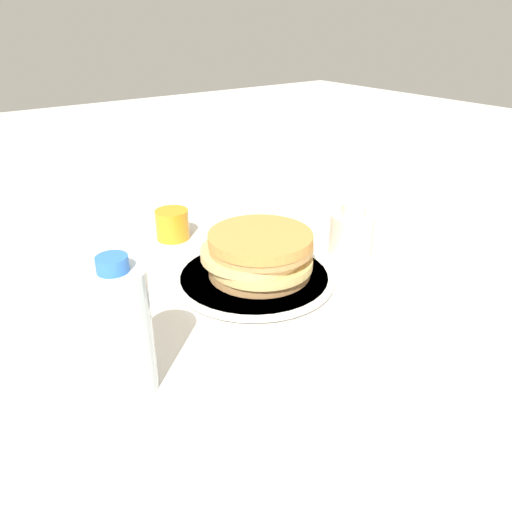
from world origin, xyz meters
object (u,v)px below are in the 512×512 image
(plate, at_px, (256,276))
(juice_glass, at_px, (172,224))
(cream_jug, at_px, (353,233))
(water_bottle_near, at_px, (122,331))
(pancake_stack, at_px, (258,254))

(plate, bearing_deg, juice_glass, -82.45)
(cream_jug, bearing_deg, water_bottle_near, 11.84)
(plate, bearing_deg, pancake_stack, 138.94)
(plate, height_order, cream_jug, cream_jug)
(pancake_stack, height_order, juice_glass, pancake_stack)
(juice_glass, bearing_deg, water_bottle_near, 55.40)
(pancake_stack, relative_size, water_bottle_near, 1.05)
(plate, height_order, water_bottle_near, water_bottle_near)
(pancake_stack, xyz_separation_m, water_bottle_near, (0.29, 0.13, 0.03))
(juice_glass, bearing_deg, plate, 97.55)
(pancake_stack, distance_m, water_bottle_near, 0.32)
(cream_jug, bearing_deg, pancake_stack, -5.69)
(water_bottle_near, bearing_deg, plate, -156.05)
(plate, xyz_separation_m, pancake_stack, (-0.00, 0.00, 0.04))
(pancake_stack, xyz_separation_m, cream_jug, (-0.21, 0.02, -0.01))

